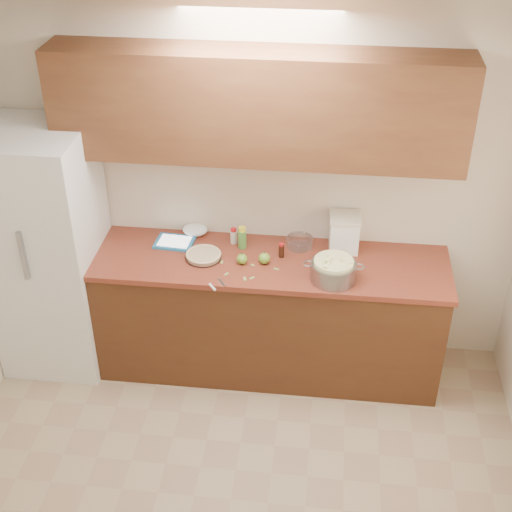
# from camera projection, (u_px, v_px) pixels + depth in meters

# --- Properties ---
(room_shell) EXTENTS (3.60, 3.60, 3.60)m
(room_shell) POSITION_uv_depth(u_px,v_px,m) (219.00, 362.00, 3.40)
(room_shell) COLOR tan
(room_shell) RESTS_ON ground
(counter_run) EXTENTS (2.64, 0.68, 0.92)m
(counter_run) POSITION_uv_depth(u_px,v_px,m) (255.00, 313.00, 5.08)
(counter_run) COLOR #462713
(counter_run) RESTS_ON ground
(upper_cabinets) EXTENTS (2.60, 0.34, 0.70)m
(upper_cabinets) POSITION_uv_depth(u_px,v_px,m) (257.00, 107.00, 4.40)
(upper_cabinets) COLOR brown
(upper_cabinets) RESTS_ON room_shell
(fridge) EXTENTS (0.70, 0.70, 1.80)m
(fridge) POSITION_uv_depth(u_px,v_px,m) (49.00, 251.00, 4.95)
(fridge) COLOR silver
(fridge) RESTS_ON ground
(pie) EXTENTS (0.25, 0.25, 0.04)m
(pie) POSITION_uv_depth(u_px,v_px,m) (204.00, 255.00, 4.83)
(pie) COLOR silver
(pie) RESTS_ON counter_run
(colander) EXTENTS (0.39, 0.30, 0.15)m
(colander) POSITION_uv_depth(u_px,v_px,m) (333.00, 270.00, 4.60)
(colander) COLOR gray
(colander) RESTS_ON counter_run
(flour_canister) EXTENTS (0.22, 0.22, 0.26)m
(flour_canister) POSITION_uv_depth(u_px,v_px,m) (344.00, 232.00, 4.88)
(flour_canister) COLOR white
(flour_canister) RESTS_ON counter_run
(tablet) EXTENTS (0.28, 0.22, 0.02)m
(tablet) POSITION_uv_depth(u_px,v_px,m) (175.00, 242.00, 5.00)
(tablet) COLOR teal
(tablet) RESTS_ON counter_run
(paring_knife) EXTENTS (0.11, 0.14, 0.02)m
(paring_knife) POSITION_uv_depth(u_px,v_px,m) (214.00, 286.00, 4.56)
(paring_knife) COLOR gray
(paring_knife) RESTS_ON counter_run
(lemon_bottle) EXTENTS (0.06, 0.06, 0.16)m
(lemon_bottle) POSITION_uv_depth(u_px,v_px,m) (242.00, 238.00, 4.92)
(lemon_bottle) COLOR #4C8C38
(lemon_bottle) RESTS_ON counter_run
(cinnamon_shaker) EXTENTS (0.05, 0.05, 0.12)m
(cinnamon_shaker) POSITION_uv_depth(u_px,v_px,m) (234.00, 236.00, 4.98)
(cinnamon_shaker) COLOR beige
(cinnamon_shaker) RESTS_ON counter_run
(vanilla_bottle) EXTENTS (0.04, 0.04, 0.11)m
(vanilla_bottle) POSITION_uv_depth(u_px,v_px,m) (281.00, 250.00, 4.83)
(vanilla_bottle) COLOR black
(vanilla_bottle) RESTS_ON counter_run
(mixing_bowl) EXTENTS (0.19, 0.19, 0.07)m
(mixing_bowl) POSITION_uv_depth(u_px,v_px,m) (300.00, 242.00, 4.95)
(mixing_bowl) COLOR silver
(mixing_bowl) RESTS_ON counter_run
(paper_towel) EXTENTS (0.20, 0.17, 0.07)m
(paper_towel) POSITION_uv_depth(u_px,v_px,m) (195.00, 230.00, 5.09)
(paper_towel) COLOR white
(paper_towel) RESTS_ON counter_run
(apple_left) EXTENTS (0.07, 0.07, 0.09)m
(apple_left) POSITION_uv_depth(u_px,v_px,m) (242.00, 259.00, 4.77)
(apple_left) COLOR olive
(apple_left) RESTS_ON counter_run
(apple_center) EXTENTS (0.08, 0.08, 0.09)m
(apple_center) POSITION_uv_depth(u_px,v_px,m) (264.00, 258.00, 4.77)
(apple_center) COLOR olive
(apple_center) RESTS_ON counter_run
(peel_a) EXTENTS (0.01, 0.04, 0.00)m
(peel_a) POSITION_uv_depth(u_px,v_px,m) (222.00, 262.00, 4.80)
(peel_a) COLOR #8CB658
(peel_a) RESTS_ON counter_run
(peel_b) EXTENTS (0.03, 0.04, 0.00)m
(peel_b) POSITION_uv_depth(u_px,v_px,m) (252.00, 278.00, 4.65)
(peel_b) COLOR #8CB658
(peel_b) RESTS_ON counter_run
(peel_c) EXTENTS (0.03, 0.04, 0.00)m
(peel_c) POSITION_uv_depth(u_px,v_px,m) (226.00, 274.00, 4.68)
(peel_c) COLOR #8CB658
(peel_c) RESTS_ON counter_run
(peel_d) EXTENTS (0.03, 0.04, 0.00)m
(peel_d) POSITION_uv_depth(u_px,v_px,m) (245.00, 279.00, 4.64)
(peel_d) COLOR #8CB658
(peel_d) RESTS_ON counter_run
(peel_e) EXTENTS (0.04, 0.03, 0.00)m
(peel_e) POSITION_uv_depth(u_px,v_px,m) (276.00, 269.00, 4.73)
(peel_e) COLOR #8CB658
(peel_e) RESTS_ON counter_run
(peel_f) EXTENTS (0.03, 0.03, 0.00)m
(peel_f) POSITION_uv_depth(u_px,v_px,m) (253.00, 265.00, 4.77)
(peel_f) COLOR #8CB658
(peel_f) RESTS_ON counter_run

